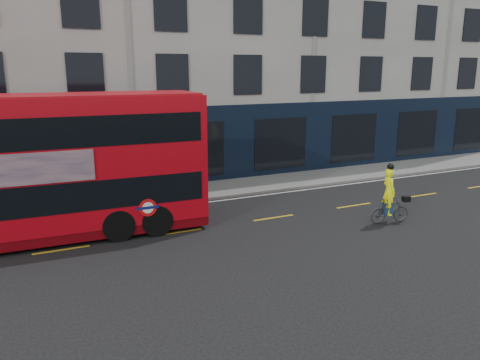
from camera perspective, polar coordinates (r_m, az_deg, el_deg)
ground at (r=15.98m, az=-5.94°, el=-8.03°), size 120.00×120.00×0.00m
pavement at (r=21.91m, az=-11.60°, el=-2.09°), size 60.00×3.00×0.12m
kerb at (r=20.50m, az=-10.60°, el=-3.11°), size 60.00×0.12×0.13m
building_terrace at (r=27.49m, az=-15.72°, el=16.46°), size 50.00×10.07×15.00m
road_edge_line at (r=20.24m, az=-10.37°, el=-3.50°), size 58.00×0.10×0.01m
lane_dashes at (r=17.32m, az=-7.60°, el=-6.33°), size 58.00×0.12×0.01m
bus at (r=17.31m, az=-25.03°, el=1.28°), size 12.47×3.24×4.99m
cyclist at (r=18.87m, az=17.74°, el=-2.65°), size 1.70×0.76×2.35m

